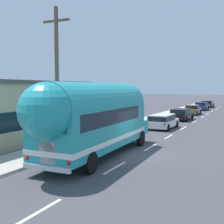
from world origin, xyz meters
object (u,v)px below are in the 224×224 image
painted_bus (94,117)px  car_fourth (201,106)px  car_second (181,114)px  utility_pole (57,78)px  car_lead (163,120)px  car_fifth (208,103)px  car_third (192,109)px

painted_bus → car_fourth: 37.73m
painted_bus → car_second: bearing=89.6°
utility_pole → car_lead: utility_pole is taller
car_fourth → utility_pole: bearing=-93.8°
painted_bus → car_lead: painted_bus is taller
painted_bus → car_fifth: (-0.27, 45.46, -1.51)m
car_lead → car_fourth: size_ratio=1.00×
car_second → painted_bus: bearing=-90.4°
car_lead → car_third: same height
painted_bus → car_second: painted_bus is taller
car_second → car_third: size_ratio=1.03×
utility_pole → car_third: bearing=84.7°
utility_pole → car_fifth: size_ratio=1.84×
painted_bus → car_second: 20.66m
painted_bus → car_lead: size_ratio=2.57×
utility_pole → painted_bus: bearing=-9.0°
car_second → car_fifth: same height
car_second → car_third: 8.24m
utility_pole → car_fourth: (2.48, 37.27, -3.69)m
utility_pole → car_fifth: utility_pole is taller
car_fourth → car_fifth: 7.76m
painted_bus → car_third: bearing=90.2°
utility_pole → car_second: size_ratio=1.89×
car_third → car_second: bearing=-88.4°
car_fourth → car_fifth: size_ratio=0.97×
painted_bus → car_fifth: bearing=90.3°
utility_pole → car_fourth: utility_pole is taller
car_third → car_fifth: size_ratio=0.94×
car_fifth → car_second: bearing=-89.0°
car_third → car_lead: bearing=-89.2°
utility_pole → car_fourth: bearing=86.2°
car_second → car_fifth: bearing=91.0°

